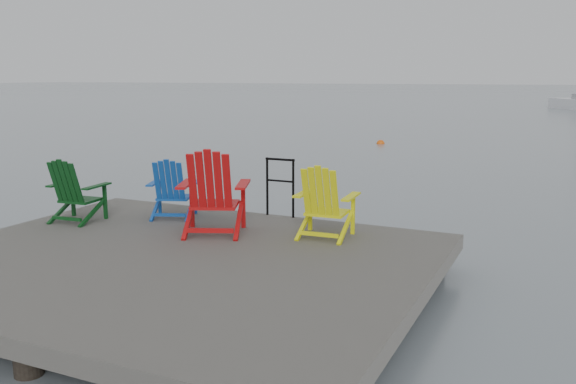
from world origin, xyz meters
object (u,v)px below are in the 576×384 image
at_px(handrail, 280,181).
at_px(chair_yellow, 324,201).
at_px(chair_green, 75,190).
at_px(chair_blue, 172,188).
at_px(buoy_b, 381,144).
at_px(chair_red, 213,192).

relative_size(handrail, chair_yellow, 0.92).
distance_m(chair_green, chair_blue, 1.41).
bearing_deg(chair_blue, buoy_b, 73.78).
xyz_separation_m(handrail, buoy_b, (-2.81, 14.94, -1.04)).
bearing_deg(buoy_b, chair_blue, -85.00).
distance_m(handrail, chair_yellow, 1.40).
xyz_separation_m(handrail, chair_blue, (-1.43, -0.78, -0.09)).
bearing_deg(chair_blue, chair_yellow, -23.72).
bearing_deg(chair_green, chair_blue, 30.26).
relative_size(chair_red, chair_yellow, 1.19).
bearing_deg(chair_green, chair_yellow, 5.68).
height_order(chair_blue, chair_red, chair_red).
bearing_deg(chair_green, buoy_b, 85.52).
distance_m(chair_red, buoy_b, 16.52).
bearing_deg(chair_green, handrail, 26.58).
height_order(handrail, buoy_b, handrail).
relative_size(chair_green, chair_blue, 1.04).
height_order(chair_green, buoy_b, chair_green).
bearing_deg(handrail, buoy_b, 100.65).
bearing_deg(handrail, chair_yellow, -39.58).
xyz_separation_m(handrail, chair_red, (-0.35, -1.36, 0.05)).
height_order(chair_blue, buoy_b, chair_blue).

